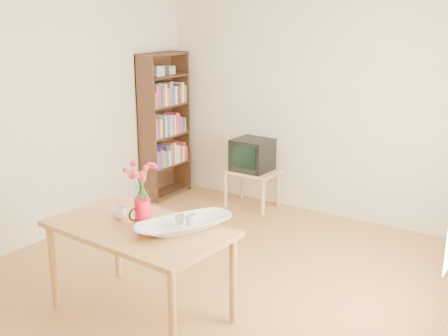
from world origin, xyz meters
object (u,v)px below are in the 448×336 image
Objects in this scene: table at (139,237)px; television at (253,154)px; pitcher at (143,214)px; mug at (119,213)px; bowl at (183,201)px.

table is 3.26× the size of television.
mug is at bearing -171.49° from pitcher.
pitcher is at bearing -161.64° from bowl.
table is at bearing -157.68° from bowl.
mug is at bearing 172.84° from table.
bowl reaches higher than mug.
mug reaches higher than table.
table is at bearing -110.07° from pitcher.
mug is at bearing -171.02° from bowl.
bowl reaches higher than television.
mug is 0.60m from bowl.
table is 2.69m from television.
bowl is at bearing -68.67° from television.
bowl is at bearing 160.88° from mug.
mug is 2.61m from television.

